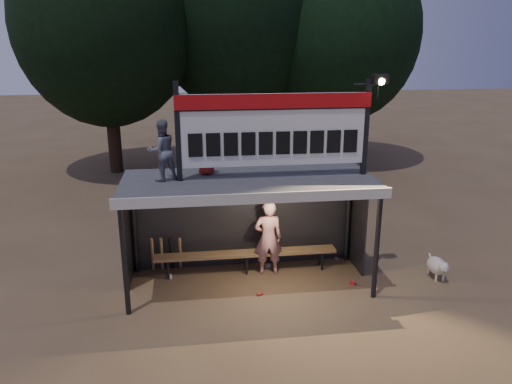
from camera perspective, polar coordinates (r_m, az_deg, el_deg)
The scene contains 13 objects.
ground at distance 10.74m, azimuth -0.78°, elevation -10.41°, with size 80.00×80.00×0.00m, color brown.
player at distance 10.84m, azimuth 1.40°, elevation -5.27°, with size 0.61×0.40×1.67m, color silver.
child_a at distance 9.76m, azimuth -10.72°, elevation 4.69°, with size 0.58×0.45×1.19m, color slate.
child_b at distance 10.13m, azimuth -5.73°, elevation 4.39°, with size 0.42×0.27×0.86m, color maroon.
dugout_shelter at distance 10.26m, azimuth -0.99°, elevation -0.59°, with size 5.10×2.08×2.32m.
scoreboard_assembly at distance 9.74m, azimuth 2.43°, elevation 7.41°, with size 4.10×0.27×1.99m.
bench at distance 11.04m, azimuth -1.14°, elevation -7.11°, with size 4.00×0.35×0.48m.
tree_left at distance 19.68m, azimuth -16.92°, elevation 17.99°, with size 6.46×6.46×9.27m.
tree_mid at distance 21.11m, azimuth -2.01°, elevation 20.33°, with size 7.22×7.22×10.36m.
tree_right at distance 20.89m, azimuth 9.84°, elevation 17.46°, with size 6.08×6.08×8.72m.
dog at distance 11.53m, azimuth 20.04°, elevation -7.96°, with size 0.36×0.81×0.49m.
bats at distance 11.25m, azimuth -10.20°, elevation -6.94°, with size 0.68×0.35×0.84m.
litter at distance 11.02m, azimuth 2.48°, elevation -9.44°, with size 3.93×1.54×0.08m.
Camera 1 is at (-1.13, -9.46, 4.95)m, focal length 35.00 mm.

